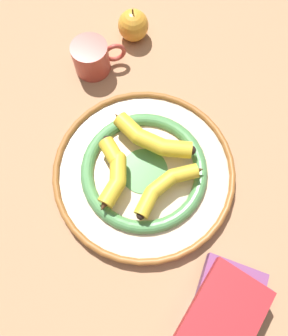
% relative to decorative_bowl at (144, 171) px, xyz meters
% --- Properties ---
extents(ground_plane, '(2.80, 2.80, 0.00)m').
position_rel_decorative_bowl_xyz_m(ground_plane, '(-0.03, 0.02, -0.02)').
color(ground_plane, '#A87A56').
extents(decorative_bowl, '(0.39, 0.39, 0.04)m').
position_rel_decorative_bowl_xyz_m(decorative_bowl, '(0.00, 0.00, 0.00)').
color(decorative_bowl, beige).
rests_on(decorative_bowl, ground_plane).
extents(banana_a, '(0.19, 0.07, 0.04)m').
position_rel_decorative_bowl_xyz_m(banana_a, '(0.02, -0.06, 0.04)').
color(banana_a, gold).
rests_on(banana_a, decorative_bowl).
extents(banana_b, '(0.08, 0.17, 0.03)m').
position_rel_decorative_bowl_xyz_m(banana_b, '(-0.06, 0.01, 0.03)').
color(banana_b, gold).
rests_on(banana_b, decorative_bowl).
extents(banana_c, '(0.11, 0.14, 0.03)m').
position_rel_decorative_bowl_xyz_m(banana_c, '(0.04, 0.05, 0.04)').
color(banana_c, gold).
rests_on(banana_c, decorative_bowl).
extents(book_stack, '(0.16, 0.20, 0.08)m').
position_rel_decorative_bowl_xyz_m(book_stack, '(-0.28, 0.14, 0.02)').
color(book_stack, '#2D4C84').
rests_on(book_stack, ground_plane).
extents(coffee_mug, '(0.10, 0.11, 0.08)m').
position_rel_decorative_bowl_xyz_m(coffee_mug, '(0.27, -0.15, 0.02)').
color(coffee_mug, '#B24238').
rests_on(coffee_mug, ground_plane).
extents(apple, '(0.08, 0.08, 0.09)m').
position_rel_decorative_bowl_xyz_m(apple, '(0.25, -0.29, 0.02)').
color(apple, gold).
rests_on(apple, ground_plane).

